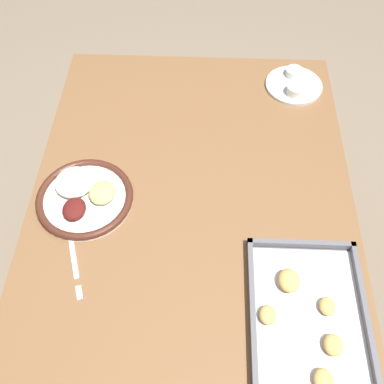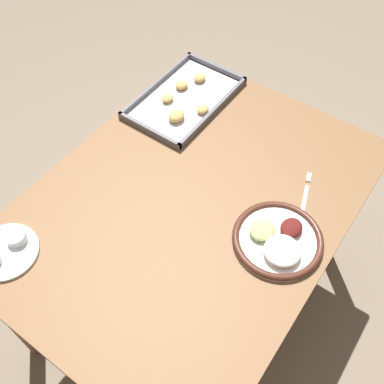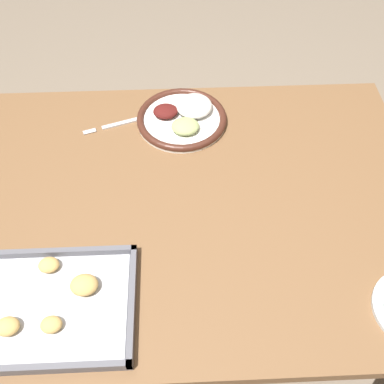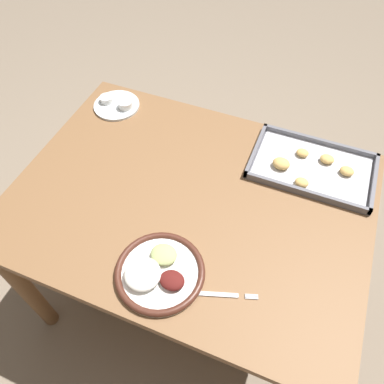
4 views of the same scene
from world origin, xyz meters
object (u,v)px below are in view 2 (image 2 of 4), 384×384
object	(u,v)px
fork	(304,200)
saucer_plate	(6,250)
dinner_plate	(278,240)
baking_tray	(185,99)

from	to	relation	value
fork	saucer_plate	distance (m)	0.85
dinner_plate	fork	xyz separation A→B (m)	(0.17, 0.00, -0.01)
saucer_plate	baking_tray	bearing A→B (deg)	-2.87
fork	baking_tray	world-z (taller)	baking_tray
saucer_plate	baking_tray	world-z (taller)	baking_tray
dinner_plate	baking_tray	distance (m)	0.63
saucer_plate	fork	bearing A→B (deg)	-42.86
fork	saucer_plate	xyz separation A→B (m)	(-0.62, 0.58, 0.01)
saucer_plate	baking_tray	xyz separation A→B (m)	(0.77, -0.04, -0.00)
dinner_plate	fork	size ratio (longest dim) A/B	1.32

